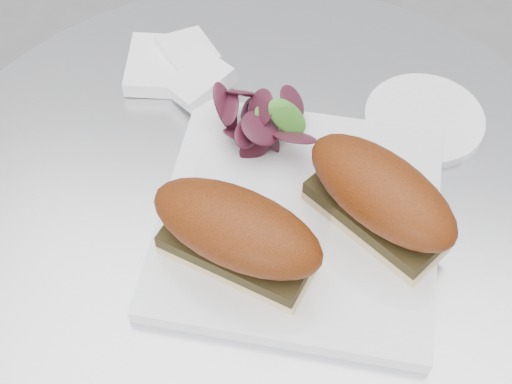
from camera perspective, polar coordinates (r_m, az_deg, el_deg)
table at (r=0.89m, az=0.30°, el=-11.03°), size 0.70×0.70×0.73m
plate at (r=0.66m, az=3.46°, el=-2.15°), size 0.26×0.26×0.02m
sandwich_left at (r=0.60m, az=-1.56°, el=-3.33°), size 0.17×0.11×0.08m
sandwich_right at (r=0.63m, az=9.91°, el=-0.40°), size 0.16×0.14×0.08m
salad at (r=0.69m, az=0.36°, el=5.26°), size 0.10×0.10×0.05m
napkin at (r=0.79m, az=-6.02°, el=9.24°), size 0.12×0.12×0.02m
saucer at (r=0.76m, az=13.30°, el=5.69°), size 0.12×0.12×0.01m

